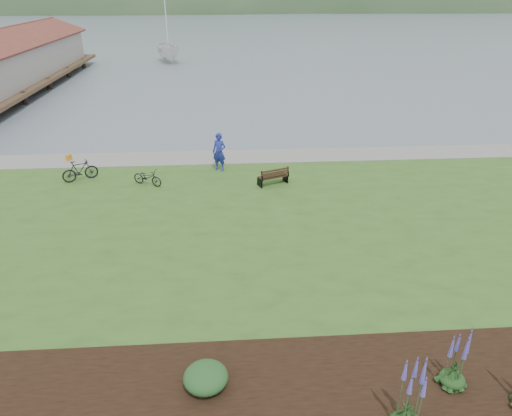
{
  "coord_description": "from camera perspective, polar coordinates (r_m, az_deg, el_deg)",
  "views": [
    {
      "loc": [
        0.07,
        -17.06,
        9.12
      ],
      "look_at": [
        1.14,
        -1.34,
        1.3
      ],
      "focal_mm": 32.0,
      "sensor_mm": 36.0,
      "label": 1
    }
  ],
  "objects": [
    {
      "name": "bicycle_a",
      "position": [
        22.32,
        -13.42,
        3.77
      ],
      "size": [
        1.17,
        1.61,
        0.8
      ],
      "primitive_type": "imported",
      "rotation": [
        0.0,
        0.0,
        1.1
      ],
      "color": "black",
      "rests_on": "lawn"
    },
    {
      "name": "person",
      "position": [
        23.35,
        -4.63,
        7.38
      ],
      "size": [
        1.0,
        0.87,
        2.29
      ],
      "primitive_type": "imported",
      "rotation": [
        0.0,
        0.0,
        -0.43
      ],
      "color": "#222D9E",
      "rests_on": "lawn"
    },
    {
      "name": "echium_0",
      "position": [
        10.75,
        18.68,
        -21.36
      ],
      "size": [
        0.62,
        0.62,
        2.23
      ],
      "color": "#183D16",
      "rests_on": "garden_bed"
    },
    {
      "name": "lawn",
      "position": [
        17.5,
        -3.59,
        -4.3
      ],
      "size": [
        34.0,
        20.0,
        0.4
      ],
      "primitive_type": "cube",
      "color": "#325D21",
      "rests_on": "ground"
    },
    {
      "name": "pannier",
      "position": [
        26.92,
        -22.35,
        5.85
      ],
      "size": [
        0.28,
        0.35,
        0.33
      ],
      "primitive_type": "cube",
      "rotation": [
        0.0,
        0.0,
        -0.3
      ],
      "color": "#C78417",
      "rests_on": "lawn"
    },
    {
      "name": "garden_bed",
      "position": [
        11.71,
        13.0,
        -22.53
      ],
      "size": [
        24.0,
        4.4,
        0.04
      ],
      "primitive_type": "cube",
      "color": "black",
      "rests_on": "lawn"
    },
    {
      "name": "ground",
      "position": [
        19.35,
        -3.64,
        -1.79
      ],
      "size": [
        600.0,
        600.0,
        0.0
      ],
      "primitive_type": "plane",
      "color": "slate",
      "rests_on": "ground"
    },
    {
      "name": "shoreline_path",
      "position": [
        25.49,
        -3.84,
        6.37
      ],
      "size": [
        34.0,
        2.2,
        0.03
      ],
      "primitive_type": "cube",
      "color": "gray",
      "rests_on": "lawn"
    },
    {
      "name": "echium_1",
      "position": [
        12.2,
        23.77,
        -17.16
      ],
      "size": [
        0.62,
        0.62,
        1.81
      ],
      "color": "#183D16",
      "rests_on": "garden_bed"
    },
    {
      "name": "far_hillside",
      "position": [
        188.34,
        2.37,
        23.61
      ],
      "size": [
        580.0,
        80.0,
        38.0
      ],
      "primitive_type": null,
      "color": "#31522E",
      "rests_on": "ground"
    },
    {
      "name": "bicycle_b",
      "position": [
        23.81,
        -21.15,
        4.4
      ],
      "size": [
        1.23,
        1.74,
        1.03
      ],
      "primitive_type": "imported",
      "rotation": [
        0.0,
        0.0,
        2.05
      ],
      "color": "black",
      "rests_on": "lawn"
    },
    {
      "name": "park_bench",
      "position": [
        21.74,
        2.22,
        3.99
      ],
      "size": [
        1.54,
        1.06,
        0.89
      ],
      "rotation": [
        0.0,
        0.0,
        0.37
      ],
      "color": "black",
      "rests_on": "lawn"
    },
    {
      "name": "shrub_0",
      "position": [
        11.6,
        -6.3,
        -20.3
      ],
      "size": [
        1.08,
        1.08,
        0.54
      ],
      "primitive_type": "ellipsoid",
      "color": "#1E4C21",
      "rests_on": "garden_bed"
    },
    {
      "name": "sailboat",
      "position": [
        61.54,
        -10.76,
        17.45
      ],
      "size": [
        13.2,
        13.31,
        27.01
      ],
      "primitive_type": "imported",
      "rotation": [
        0.0,
        0.0,
        0.35
      ],
      "color": "silver",
      "rests_on": "ground"
    },
    {
      "name": "pier_pavilion",
      "position": [
        49.32,
        -29.06,
        15.72
      ],
      "size": [
        8.0,
        36.0,
        5.4
      ],
      "color": "#4C3826",
      "rests_on": "ground"
    }
  ]
}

